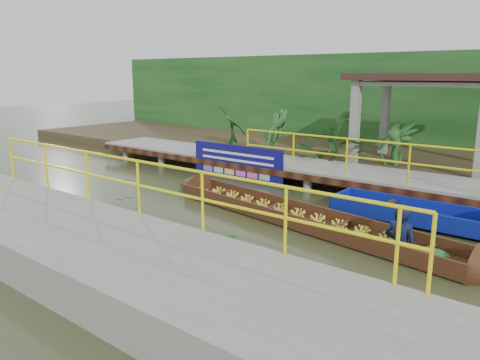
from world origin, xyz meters
The scene contains 10 objects.
ground centered at (0.00, 0.00, 0.00)m, with size 80.00×80.00×0.00m, color #2F341A.
land_strip centered at (0.00, 7.50, 0.23)m, with size 30.00×8.00×0.45m, color #2F2717.
far_dock centered at (0.02, 3.43, 0.48)m, with size 16.00×2.06×1.66m.
near_dock centered at (1.00, -4.20, 0.30)m, with size 18.00×2.40×1.73m.
pavilion centered at (3.00, 6.30, 2.82)m, with size 4.40×3.00×3.00m.
foliage_backdrop centered at (0.00, 10.00, 2.00)m, with size 30.00×0.80×4.00m, color #14411A.
vendor_boat centered at (2.81, -0.04, 0.25)m, with size 9.08×2.24×2.10m.
moored_blue_boat centered at (5.19, 1.65, 0.17)m, with size 4.00×1.09×0.95m.
blue_banner centered at (-1.37, 2.48, 0.56)m, with size 3.39×0.04×1.06m.
tropical_plants centered at (2.04, 5.30, 1.33)m, with size 14.40×1.40×1.75m.
Camera 1 is at (7.43, -8.37, 3.18)m, focal length 35.00 mm.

